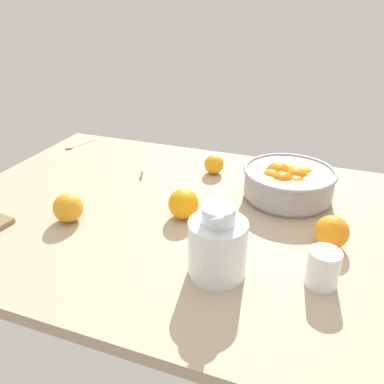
{
  "coord_description": "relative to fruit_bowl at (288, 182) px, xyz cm",
  "views": [
    {
      "loc": [
        31.33,
        -88.19,
        55.39
      ],
      "look_at": [
        -0.8,
        -0.96,
        7.27
      ],
      "focal_mm": 36.86,
      "sensor_mm": 36.0,
      "label": 1
    }
  ],
  "objects": [
    {
      "name": "fruit_bowl",
      "position": [
        0.0,
        0.0,
        0.0
      ],
      "size": [
        26.74,
        26.74,
        10.73
      ],
      "color": "#99999E",
      "rests_on": "ground_plane"
    },
    {
      "name": "loose_orange_2",
      "position": [
        -24.58,
        -20.74,
        -1.15
      ],
      "size": [
        8.23,
        8.23,
        8.23
      ],
      "primitive_type": "sphere",
      "color": "orange",
      "rests_on": "ground_plane"
    },
    {
      "name": "loose_orange_0",
      "position": [
        -52.57,
        -32.9,
        -1.35
      ],
      "size": [
        7.84,
        7.84,
        7.84
      ],
      "primitive_type": "sphere",
      "color": "orange",
      "rests_on": "ground_plane"
    },
    {
      "name": "loose_orange_3",
      "position": [
        -25.46,
        9.5,
        -2.04
      ],
      "size": [
        6.45,
        6.45,
        6.45
      ],
      "primitive_type": "sphere",
      "color": "orange",
      "rests_on": "ground_plane"
    },
    {
      "name": "ground_plane",
      "position": [
        -21.89,
        -18.23,
        -6.77
      ],
      "size": [
        142.38,
        94.09,
        3.0
      ],
      "primitive_type": "cube",
      "color": "tan"
    },
    {
      "name": "loose_orange_4",
      "position": [
        13.45,
        -21.16,
        -1.25
      ],
      "size": [
        8.03,
        8.03,
        8.03
      ],
      "primitive_type": "sphere",
      "color": "orange",
      "rests_on": "ground_plane"
    },
    {
      "name": "juice_glass",
      "position": [
        12.39,
        -36.18,
        -1.49
      ],
      "size": [
        6.72,
        6.72,
        8.26
      ],
      "color": "white",
      "rests_on": "ground_plane"
    },
    {
      "name": "spoon",
      "position": [
        -84.24,
        14.78,
        -4.83
      ],
      "size": [
        5.76,
        13.57,
        1.0
      ],
      "color": "silver",
      "rests_on": "ground_plane"
    },
    {
      "name": "herb_sprig_1",
      "position": [
        -47.13,
        -1.53,
        -5.0
      ],
      "size": [
        3.15,
        7.85,
        1.0
      ],
      "color": "#3A7243",
      "rests_on": "ground_plane"
    },
    {
      "name": "juice_pitcher",
      "position": [
        -9.28,
        -39.99,
        1.0
      ],
      "size": [
        12.59,
        16.72,
        17.36
      ],
      "color": "white",
      "rests_on": "ground_plane"
    }
  ]
}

